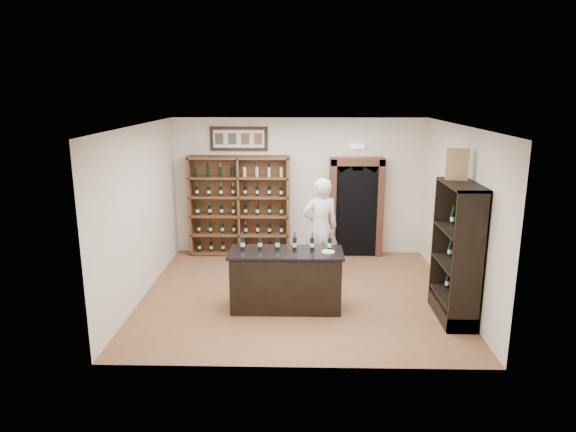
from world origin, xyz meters
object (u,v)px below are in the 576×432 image
(side_cabinet, at_px, (457,273))
(shopkeeper, at_px, (320,228))
(wine_shelf, at_px, (240,206))
(tasting_counter, at_px, (286,280))
(counter_bottle_0, at_px, (243,243))
(wine_crate, at_px, (457,164))

(side_cabinet, height_order, shopkeeper, side_cabinet)
(wine_shelf, relative_size, tasting_counter, 1.17)
(shopkeeper, bearing_deg, counter_bottle_0, 33.93)
(wine_shelf, distance_m, tasting_counter, 3.19)
(tasting_counter, relative_size, wine_crate, 3.87)
(wine_shelf, xyz_separation_m, counter_bottle_0, (0.38, -2.85, 0.01))
(tasting_counter, xyz_separation_m, side_cabinet, (2.72, -0.30, 0.26))
(wine_shelf, distance_m, counter_bottle_0, 2.87)
(tasting_counter, relative_size, counter_bottle_0, 6.27)
(side_cabinet, relative_size, wine_crate, 4.53)
(counter_bottle_0, bearing_deg, wine_shelf, 97.60)
(shopkeeper, bearing_deg, side_cabinet, 124.23)
(shopkeeper, relative_size, wine_crate, 4.03)
(tasting_counter, relative_size, shopkeeper, 0.96)
(wine_shelf, distance_m, shopkeeper, 2.20)
(counter_bottle_0, bearing_deg, wine_crate, -1.21)
(side_cabinet, bearing_deg, counter_bottle_0, 173.60)
(wine_shelf, height_order, shopkeeper, wine_shelf)
(tasting_counter, bearing_deg, shopkeeper, 68.42)
(tasting_counter, height_order, shopkeeper, shopkeeper)
(tasting_counter, bearing_deg, side_cabinet, -6.28)
(tasting_counter, xyz_separation_m, wine_crate, (2.69, 0.01, 1.95))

